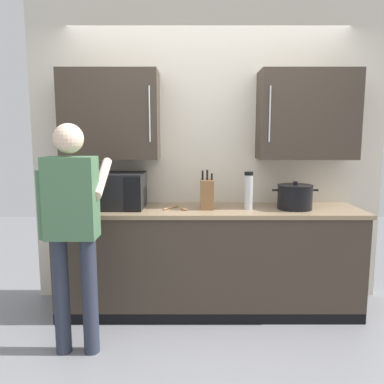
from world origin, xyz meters
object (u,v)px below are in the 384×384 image
object	(u,v)px
microwave_oven	(114,191)
person_figure	(73,220)
thermos_flask	(249,190)
stock_pot	(295,197)
knife_block	(208,194)
wooden_spoon	(178,208)

from	to	relation	value
microwave_oven	person_figure	distance (m)	0.73
thermos_flask	person_figure	world-z (taller)	person_figure
microwave_oven	stock_pot	xyz separation A→B (m)	(1.56, -0.06, -0.05)
microwave_oven	knife_block	size ratio (longest dim) A/B	2.26
microwave_oven	thermos_flask	world-z (taller)	thermos_flask
person_figure	stock_pot	bearing A→B (deg)	20.97
stock_pot	wooden_spoon	world-z (taller)	stock_pot
wooden_spoon	stock_pot	bearing A→B (deg)	1.05
microwave_oven	thermos_flask	xyz separation A→B (m)	(1.16, -0.06, 0.01)
stock_pot	person_figure	world-z (taller)	person_figure
thermos_flask	person_figure	xyz separation A→B (m)	(-1.30, -0.65, -0.11)
stock_pot	thermos_flask	xyz separation A→B (m)	(-0.40, -0.00, 0.06)
thermos_flask	knife_block	size ratio (longest dim) A/B	0.95
knife_block	thermos_flask	bearing A→B (deg)	-0.93
wooden_spoon	knife_block	distance (m)	0.28
stock_pot	microwave_oven	bearing A→B (deg)	177.93
stock_pot	wooden_spoon	xyz separation A→B (m)	(-1.00, -0.02, -0.10)
stock_pot	knife_block	size ratio (longest dim) A/B	1.16
microwave_oven	stock_pot	bearing A→B (deg)	-2.07
microwave_oven	thermos_flask	distance (m)	1.16
thermos_flask	knife_block	bearing A→B (deg)	179.07
thermos_flask	wooden_spoon	world-z (taller)	thermos_flask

